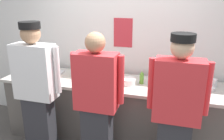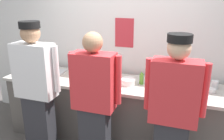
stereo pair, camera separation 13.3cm
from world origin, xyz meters
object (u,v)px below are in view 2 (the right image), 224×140
at_px(chef_far_right, 173,112).
at_px(squeeze_bottle_spare, 142,78).
at_px(plate_stack_rear, 106,82).
at_px(plate_stack_front, 128,82).
at_px(chef_center, 94,101).
at_px(ramekin_orange_sauce, 78,82).
at_px(squeeze_bottle_primary, 75,69).
at_px(sheet_tray, 49,72).
at_px(ramekin_red_sauce, 211,90).
at_px(ramekin_yellow_sauce, 85,74).
at_px(squeeze_bottle_secondary, 57,73).
at_px(chef_near_left, 36,88).
at_px(mixing_bowl_steel, 185,85).
at_px(chefs_knife, 89,79).
at_px(deli_cup, 215,84).

distance_m(chef_far_right, squeeze_bottle_spare, 0.83).
bearing_deg(plate_stack_rear, plate_stack_front, 14.42).
height_order(chef_center, ramekin_orange_sauce, chef_center).
relative_size(squeeze_bottle_primary, ramekin_orange_sauce, 2.03).
bearing_deg(sheet_tray, squeeze_bottle_spare, -0.37).
bearing_deg(ramekin_orange_sauce, squeeze_bottle_spare, 15.90).
xyz_separation_m(chef_center, ramekin_red_sauce, (1.27, 0.67, 0.04)).
relative_size(plate_stack_rear, ramekin_yellow_sauce, 2.72).
distance_m(plate_stack_front, ramekin_orange_sauce, 0.67).
bearing_deg(squeeze_bottle_secondary, chef_near_left, -91.33).
bearing_deg(chef_far_right, squeeze_bottle_spare, 124.49).
xyz_separation_m(plate_stack_front, squeeze_bottle_primary, (-0.84, 0.10, 0.06)).
relative_size(chef_near_left, plate_stack_rear, 7.74).
bearing_deg(squeeze_bottle_primary, chef_center, -48.90).
distance_m(plate_stack_front, mixing_bowl_steel, 0.72).
bearing_deg(ramekin_orange_sauce, chef_near_left, -131.83).
distance_m(squeeze_bottle_spare, ramekin_yellow_sauce, 0.87).
height_order(chef_far_right, ramekin_red_sauce, chef_far_right).
bearing_deg(chef_far_right, squeeze_bottle_secondary, 163.17).
bearing_deg(mixing_bowl_steel, squeeze_bottle_spare, 175.35).
height_order(squeeze_bottle_primary, ramekin_yellow_sauce, squeeze_bottle_primary).
height_order(chef_far_right, squeeze_bottle_spare, chef_far_right).
relative_size(squeeze_bottle_secondary, chefs_knife, 0.71).
bearing_deg(chefs_knife, ramekin_red_sauce, 2.60).
bearing_deg(squeeze_bottle_spare, squeeze_bottle_secondary, -171.12).
distance_m(chef_center, plate_stack_rear, 0.51).
bearing_deg(mixing_bowl_steel, ramekin_orange_sauce, -172.20).
bearing_deg(ramekin_red_sauce, plate_stack_front, -175.18).
relative_size(plate_stack_front, deli_cup, 1.97).
bearing_deg(deli_cup, mixing_bowl_steel, -150.45).
bearing_deg(sheet_tray, plate_stack_front, -3.98).
xyz_separation_m(chef_center, squeeze_bottle_primary, (-0.60, 0.69, 0.12)).
height_order(ramekin_yellow_sauce, chefs_knife, ramekin_yellow_sauce).
distance_m(sheet_tray, ramekin_orange_sauce, 0.66).
height_order(chef_far_right, mixing_bowl_steel, chef_far_right).
height_order(plate_stack_rear, squeeze_bottle_primary, squeeze_bottle_primary).
xyz_separation_m(squeeze_bottle_primary, chefs_knife, (0.27, -0.09, -0.10)).
bearing_deg(ramekin_orange_sauce, plate_stack_front, 13.31).
relative_size(plate_stack_rear, mixing_bowl_steel, 0.67).
bearing_deg(ramekin_orange_sauce, chef_far_right, -19.21).
xyz_separation_m(squeeze_bottle_spare, chefs_knife, (-0.73, -0.06, -0.08)).
height_order(plate_stack_front, deli_cup, deli_cup).
xyz_separation_m(chef_near_left, chefs_knife, (0.46, 0.58, -0.03)).
bearing_deg(chef_center, squeeze_bottle_primary, 131.10).
bearing_deg(chef_center, chef_far_right, -1.30).
relative_size(squeeze_bottle_primary, squeeze_bottle_spare, 1.21).
distance_m(squeeze_bottle_secondary, ramekin_yellow_sauce, 0.42).
distance_m(squeeze_bottle_secondary, deli_cup, 2.12).
distance_m(plate_stack_rear, chefs_knife, 0.29).
xyz_separation_m(chef_far_right, ramekin_orange_sauce, (-1.29, 0.45, 0.01)).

